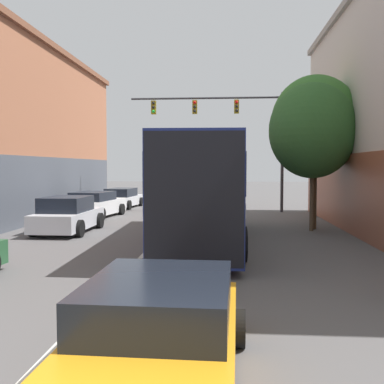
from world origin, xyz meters
name	(u,v)px	position (x,y,z in m)	size (l,w,h in m)	color
lane_center_line	(158,240)	(0.00, 14.68, 0.00)	(0.14, 41.36, 0.01)	silver
bus	(202,186)	(1.62, 14.55, 2.01)	(2.95, 11.21, 3.58)	navy
hatchback_foreground	(157,337)	(1.69, 3.85, 0.61)	(2.25, 4.44, 1.28)	orange
parked_car_left_near	(68,215)	(-3.95, 16.33, 0.70)	(2.09, 4.19, 1.47)	silver
parked_car_left_mid	(122,198)	(-4.34, 27.44, 0.61)	(2.25, 4.53, 1.28)	silver
parked_car_left_distant	(94,205)	(-4.50, 21.87, 0.66)	(2.58, 4.63, 1.36)	silver
traffic_signal_gantry	(232,123)	(2.82, 25.34, 5.26)	(9.07, 0.36, 7.04)	#333338
street_tree_near	(315,124)	(6.26, 18.13, 4.49)	(3.76, 3.38, 6.57)	#4C3823
street_tree_far	(313,130)	(6.05, 17.53, 4.18)	(3.60, 3.24, 6.16)	brown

